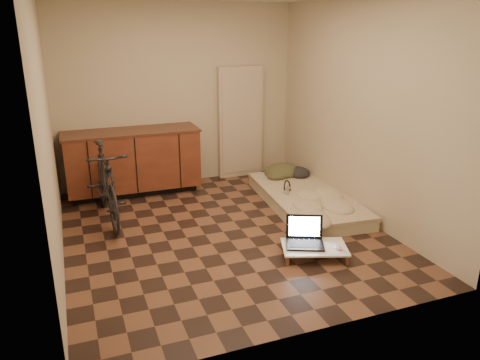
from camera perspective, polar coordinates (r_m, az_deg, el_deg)
name	(u,v)px	position (r m, az deg, el deg)	size (l,w,h in m)	color
room_shell	(222,122)	(5.07, -2.22, 7.13)	(3.50, 4.00, 2.60)	brown
cabinets	(133,161)	(6.72, -12.92, 2.23)	(1.84, 0.62, 0.91)	black
appliance_panel	(240,123)	(7.26, 0.03, 7.02)	(0.70, 0.10, 1.70)	beige
bicycle	(106,180)	(5.84, -16.06, 0.03)	(0.47, 1.61, 1.04)	black
futon	(306,199)	(6.27, 8.05, -2.31)	(1.15, 2.12, 0.18)	beige
clothing_pile	(287,167)	(6.92, 5.73, 1.58)	(0.58, 0.49, 0.23)	#434427
headphones	(287,187)	(6.21, 5.78, -0.85)	(0.22, 0.20, 0.15)	black
lap_desk	(314,248)	(4.95, 9.06, -8.13)	(0.77, 0.62, 0.11)	brown
laptop	(305,239)	(4.98, 7.89, -7.08)	(0.49, 0.47, 0.26)	black
mouse	(338,247)	(4.93, 11.83, -8.03)	(0.07, 0.11, 0.04)	white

